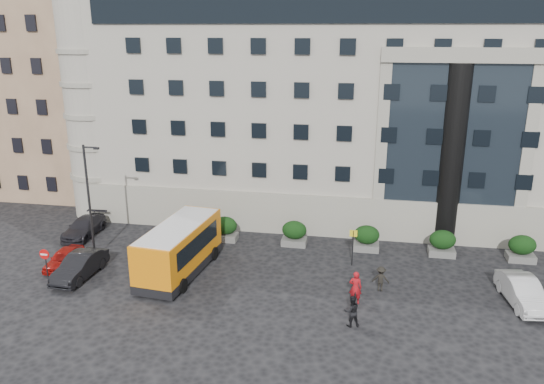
{
  "coord_description": "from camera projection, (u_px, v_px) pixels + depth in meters",
  "views": [
    {
      "loc": [
        5.98,
        -27.87,
        15.23
      ],
      "look_at": [
        0.14,
        4.53,
        5.0
      ],
      "focal_mm": 35.0,
      "sensor_mm": 36.0,
      "label": 1
    }
  ],
  "objects": [
    {
      "name": "ground",
      "position": [
        256.0,
        294.0,
        31.73
      ],
      "size": [
        120.0,
        120.0,
        0.0
      ],
      "primitive_type": "plane",
      "color": "black",
      "rests_on": "ground"
    },
    {
      "name": "red_truck",
      "position": [
        121.0,
        191.0,
        46.9
      ],
      "size": [
        2.58,
        5.27,
        2.81
      ],
      "rotation": [
        0.0,
        0.0,
        0.03
      ],
      "color": "maroon",
      "rests_on": "ground"
    },
    {
      "name": "pedestrian_c",
      "position": [
        381.0,
        279.0,
        31.86
      ],
      "size": [
        1.04,
        0.63,
        1.57
      ],
      "primitive_type": "imported",
      "rotation": [
        0.0,
        0.0,
        3.1
      ],
      "color": "black",
      "rests_on": "ground"
    },
    {
      "name": "pedestrian_a",
      "position": [
        355.0,
        287.0,
        30.36
      ],
      "size": [
        0.73,
        0.48,
        1.98
      ],
      "primitive_type": "imported",
      "rotation": [
        0.0,
        0.0,
        3.13
      ],
      "color": "#9F0F16",
      "rests_on": "ground"
    },
    {
      "name": "hedge_b",
      "position": [
        294.0,
        233.0,
        38.58
      ],
      "size": [
        1.8,
        1.26,
        1.84
      ],
      "color": "#535351",
      "rests_on": "ground"
    },
    {
      "name": "civic_building",
      "position": [
        368.0,
        99.0,
        48.72
      ],
      "size": [
        44.0,
        24.0,
        18.0
      ],
      "primitive_type": "cube",
      "color": "#A19A8E",
      "rests_on": "ground"
    },
    {
      "name": "parked_car_c",
      "position": [
        84.0,
        227.0,
        40.4
      ],
      "size": [
        1.98,
        4.71,
        1.36
      ],
      "primitive_type": "imported",
      "rotation": [
        0.0,
        0.0,
        0.02
      ],
      "color": "black",
      "rests_on": "ground"
    },
    {
      "name": "parked_car_a",
      "position": [
        64.0,
        258.0,
        35.13
      ],
      "size": [
        1.48,
        3.6,
        1.22
      ],
      "primitive_type": "imported",
      "rotation": [
        0.0,
        0.0,
        0.01
      ],
      "color": "#980E0B",
      "rests_on": "ground"
    },
    {
      "name": "hedge_e",
      "position": [
        522.0,
        248.0,
        35.94
      ],
      "size": [
        1.8,
        1.26,
        1.84
      ],
      "color": "#535351",
      "rests_on": "ground"
    },
    {
      "name": "hedge_a",
      "position": [
        225.0,
        228.0,
        39.46
      ],
      "size": [
        1.8,
        1.26,
        1.84
      ],
      "color": "#535351",
      "rests_on": "ground"
    },
    {
      "name": "street_lamp",
      "position": [
        90.0,
        198.0,
        35.27
      ],
      "size": [
        1.16,
        0.18,
        8.0
      ],
      "color": "#262628",
      "rests_on": "ground"
    },
    {
      "name": "hedge_c",
      "position": [
        367.0,
        238.0,
        37.7
      ],
      "size": [
        1.8,
        1.26,
        1.84
      ],
      "color": "#535351",
      "rests_on": "ground"
    },
    {
      "name": "minibus",
      "position": [
        179.0,
        247.0,
        33.94
      ],
      "size": [
        3.55,
        8.05,
        3.26
      ],
      "rotation": [
        0.0,
        0.0,
        -0.11
      ],
      "color": "orange",
      "rests_on": "ground"
    },
    {
      "name": "apartment_far",
      "position": [
        112.0,
        62.0,
        68.75
      ],
      "size": [
        13.0,
        13.0,
        22.0
      ],
      "primitive_type": "cube",
      "color": "brown",
      "rests_on": "ground"
    },
    {
      "name": "bus_stop_sign",
      "position": [
        353.0,
        241.0,
        34.98
      ],
      "size": [
        0.5,
        0.08,
        2.52
      ],
      "color": "#262628",
      "rests_on": "ground"
    },
    {
      "name": "parked_car_b",
      "position": [
        80.0,
        266.0,
        33.64
      ],
      "size": [
        1.82,
        4.67,
        1.51
      ],
      "primitive_type": "imported",
      "rotation": [
        0.0,
        0.0,
        -0.05
      ],
      "color": "black",
      "rests_on": "ground"
    },
    {
      "name": "white_taxi",
      "position": [
        523.0,
        292.0,
        30.32
      ],
      "size": [
        2.26,
        4.85,
        1.54
      ],
      "primitive_type": "imported",
      "rotation": [
        0.0,
        0.0,
        0.14
      ],
      "color": "silver",
      "rests_on": "ground"
    },
    {
      "name": "hedge_d",
      "position": [
        442.0,
        243.0,
        36.82
      ],
      "size": [
        1.8,
        1.26,
        1.84
      ],
      "color": "#535351",
      "rests_on": "ground"
    },
    {
      "name": "apartment_near",
      "position": [
        57.0,
        84.0,
        51.62
      ],
      "size": [
        14.0,
        14.0,
        20.0
      ],
      "primitive_type": "cube",
      "color": "#87694E",
      "rests_on": "ground"
    },
    {
      "name": "parked_car_d",
      "position": [
        115.0,
        196.0,
        47.98
      ],
      "size": [
        2.85,
        5.14,
        1.36
      ],
      "primitive_type": "imported",
      "rotation": [
        0.0,
        0.0,
        -0.12
      ],
      "color": "black",
      "rests_on": "ground"
    },
    {
      "name": "pedestrian_b",
      "position": [
        352.0,
        311.0,
        28.04
      ],
      "size": [
        1.02,
        0.9,
        1.76
      ],
      "primitive_type": "imported",
      "rotation": [
        0.0,
        0.0,
        3.46
      ],
      "color": "black",
      "rests_on": "ground"
    },
    {
      "name": "no_entry_sign",
      "position": [
        45.0,
        259.0,
        32.46
      ],
      "size": [
        0.64,
        0.16,
        2.32
      ],
      "color": "#262628",
      "rests_on": "ground"
    },
    {
      "name": "entrance_column",
      "position": [
        451.0,
        157.0,
        37.45
      ],
      "size": [
        1.8,
        1.8,
        13.0
      ],
      "primitive_type": "cylinder",
      "color": "black",
      "rests_on": "ground"
    }
  ]
}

